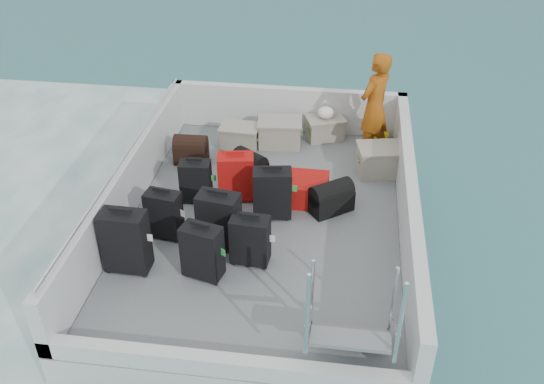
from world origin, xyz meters
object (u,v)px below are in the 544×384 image
Objects in this scene: crate_2 at (325,129)px; suitcase_0 at (126,242)px; suitcase_4 at (219,221)px; suitcase_3 at (202,252)px; suitcase_7 at (272,194)px; suitcase_8 at (297,189)px; crate_0 at (240,138)px; crate_3 at (381,161)px; passenger at (374,106)px; crate_1 at (280,134)px; suitcase_5 at (236,177)px; suitcase_2 at (196,182)px; suitcase_6 at (250,241)px; suitcase_1 at (164,215)px.

suitcase_0 is at bearing -120.53° from crate_2.
suitcase_3 is at bearing -87.95° from suitcase_4.
crate_2 is at bearing 78.21° from suitcase_4.
suitcase_7 is 0.52m from suitcase_8.
crate_3 is at bearing -12.31° from crate_0.
passenger reaches higher than suitcase_7.
suitcase_4 is at bearing -99.03° from crate_1.
suitcase_0 reaches higher than suitcase_5.
suitcase_2 is 1.04m from suitcase_7.
crate_1 is at bearing -156.03° from crate_2.
suitcase_5 is at bearing 101.71° from suitcase_3.
suitcase_8 is (1.29, 0.21, -0.13)m from suitcase_2.
suitcase_6 is 0.92m from suitcase_7.
suitcase_1 reaches higher than suitcase_6.
suitcase_4 is 1.32× the size of crate_2.
suitcase_5 reaches higher than suitcase_6.
crate_0 is at bearing 104.63° from suitcase_7.
suitcase_3 is (0.42, -1.43, 0.04)m from suitcase_2.
suitcase_5 is at bearing 98.14° from suitcase_4.
suitcase_0 reaches higher than crate_3.
suitcase_4 is 1.09× the size of suitcase_5.
suitcase_7 is 1.07× the size of crate_1.
crate_0 is 1.32m from crate_2.
suitcase_4 is 0.87× the size of suitcase_8.
suitcase_7 reaches higher than suitcase_5.
suitcase_0 is at bearing 134.57° from suitcase_8.
passenger is (2.42, 2.29, 0.48)m from suitcase_1.
suitcase_2 is 0.88× the size of suitcase_3.
suitcase_4 is 0.48m from suitcase_6.
suitcase_5 reaches higher than crate_2.
passenger is at bearing 52.35° from suitcase_1.
suitcase_8 is (1.47, 0.99, -0.15)m from suitcase_1.
suitcase_2 is (0.19, 0.79, -0.02)m from suitcase_1.
suitcase_7 reaches higher than crate_0.
suitcase_3 is at bearing -98.64° from crate_1.
passenger reaches higher than suitcase_2.
crate_3 is at bearing 53.59° from passenger.
crate_0 is 0.34× the size of passenger.
suitcase_3 is 1.05× the size of crate_1.
suitcase_3 is 0.93× the size of suitcase_4.
suitcase_4 is (0.68, -0.08, 0.04)m from suitcase_1.
suitcase_6 is (0.90, -1.12, 0.01)m from suitcase_2.
suitcase_7 is 0.82× the size of suitcase_8.
suitcase_4 is 2.98m from passenger.
suitcase_4 is (0.49, -0.87, 0.06)m from suitcase_2.
suitcase_1 is 1.14m from suitcase_6.
suitcase_1 is 0.76× the size of suitcase_8.
suitcase_6 is 1.11× the size of crate_0.
suitcase_7 is at bearing 148.51° from suitcase_8.
suitcase_4 is 1.00m from suitcase_5.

